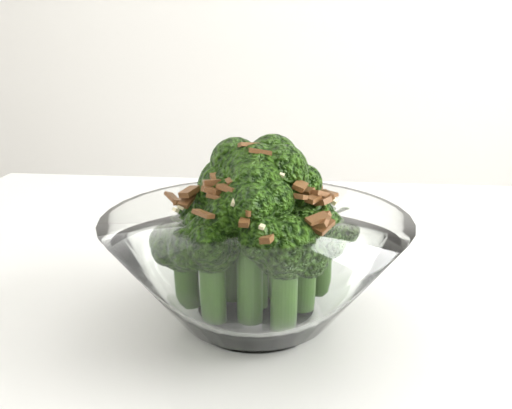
# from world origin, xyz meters

# --- Properties ---
(table) EXTENTS (1.25, 0.88, 0.75)m
(table) POSITION_xyz_m (0.07, -0.12, 0.68)
(table) COLOR white
(table) RESTS_ON ground
(broccoli_dish) EXTENTS (0.25, 0.25, 0.15)m
(broccoli_dish) POSITION_xyz_m (-0.05, -0.20, 0.81)
(broccoli_dish) COLOR white
(broccoli_dish) RESTS_ON table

